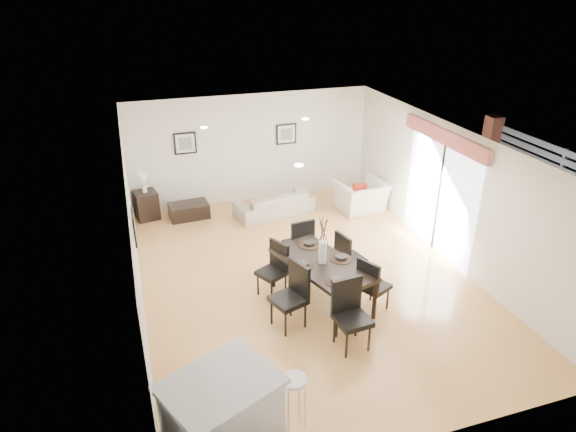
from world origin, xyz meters
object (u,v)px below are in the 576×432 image
object	(u,v)px
sofa	(274,203)
armchair	(361,196)
dining_chair_wfar	(275,266)
dining_chair_head	(350,310)
side_table	(147,205)
kitchen_island	(222,412)
dining_chair_foot	(300,241)
dining_chair_enear	(371,283)
bar_stool	(294,385)
dining_chair_efar	(347,255)
dining_table	(322,266)
dining_chair_wnear	(293,292)
coffee_table	(189,211)

from	to	relation	value
sofa	armchair	world-z (taller)	armchair
dining_chair_wfar	dining_chair_head	bearing A→B (deg)	-5.87
dining_chair_wfar	side_table	distance (m)	4.42
kitchen_island	sofa	bearing A→B (deg)	44.04
dining_chair_foot	sofa	bearing A→B (deg)	-102.81
dining_chair_wfar	dining_chair_enear	xyz separation A→B (m)	(1.38, -1.04, 0.01)
dining_chair_wfar	bar_stool	xyz separation A→B (m)	(-0.63, -2.93, 0.06)
armchair	dining_chair_wfar	bearing A→B (deg)	36.14
dining_chair_head	dining_chair_efar	bearing A→B (deg)	62.23
bar_stool	dining_chair_foot	bearing A→B (deg)	69.71
dining_table	dining_chair_foot	world-z (taller)	dining_chair_foot
dining_chair_enear	dining_chair_wfar	bearing A→B (deg)	26.86
dining_chair_enear	kitchen_island	xyz separation A→B (m)	(-2.92, -1.90, -0.10)
dining_chair_enear	dining_chair_efar	world-z (taller)	dining_chair_efar
dining_chair_foot	dining_chair_enear	bearing A→B (deg)	104.50
dining_chair_head	bar_stool	xyz separation A→B (m)	(-1.31, -1.23, -0.00)
dining_chair_wnear	armchair	bearing A→B (deg)	123.23
armchair	kitchen_island	distance (m)	7.34
coffee_table	kitchen_island	distance (m)	6.64
dining_chair_wfar	bar_stool	bearing A→B (deg)	-39.83
dining_chair_head	coffee_table	bearing A→B (deg)	102.68
kitchen_island	armchair	bearing A→B (deg)	27.58
dining_chair_foot	kitchen_island	xyz separation A→B (m)	(-2.25, -3.60, -0.13)
dining_table	kitchen_island	world-z (taller)	kitchen_island
dining_chair_wfar	dining_chair_foot	size ratio (longest dim) A/B	0.93
dining_chair_wnear	dining_chair_foot	size ratio (longest dim) A/B	1.04
armchair	coffee_table	world-z (taller)	armchair
dining_chair_enear	dining_table	bearing A→B (deg)	26.86
armchair	dining_chair_efar	distance (m)	3.32
dining_chair_enear	bar_stool	bearing A→B (deg)	107.21
dining_chair_enear	coffee_table	bearing A→B (deg)	0.89
dining_table	coffee_table	bearing A→B (deg)	95.35
dining_chair_efar	bar_stool	distance (m)	3.50
coffee_table	bar_stool	world-z (taller)	bar_stool
dining_chair_efar	coffee_table	xyz separation A→B (m)	(-2.40, 3.74, -0.38)
dining_table	kitchen_island	size ratio (longest dim) A/B	1.30
dining_chair_efar	sofa	bearing A→B (deg)	-5.26
armchair	dining_chair_efar	bearing A→B (deg)	53.26
dining_chair_enear	bar_stool	size ratio (longest dim) A/B	1.39
dining_chair_efar	dining_chair_foot	xyz separation A→B (m)	(-0.67, 0.72, 0.03)
dining_chair_wnear	dining_chair_enear	bearing A→B (deg)	68.87
dining_chair_head	coffee_table	distance (m)	5.66
sofa	side_table	bearing A→B (deg)	-25.45
dining_chair_wfar	bar_stool	world-z (taller)	dining_chair_wfar
armchair	dining_chair_head	size ratio (longest dim) A/B	1.00
dining_table	dining_chair_wnear	size ratio (longest dim) A/B	1.88
dining_table	coffee_table	xyz separation A→B (m)	(-1.72, 4.20, -0.54)
dining_chair_wnear	dining_chair_enear	xyz separation A→B (m)	(1.36, -0.07, -0.06)
armchair	side_table	distance (m)	5.12
armchair	side_table	size ratio (longest dim) A/B	1.67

